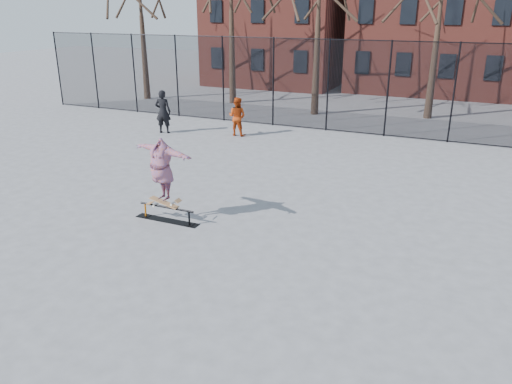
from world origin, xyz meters
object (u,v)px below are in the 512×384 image
at_px(skater, 162,173).
at_px(bystander_black, 163,112).
at_px(skate_rail, 167,215).
at_px(skateboard, 164,204).
at_px(bystander_red, 237,117).

xyz_separation_m(skater, bystander_black, (-5.53, 8.19, -0.36)).
bearing_deg(skate_rail, skater, 180.00).
relative_size(skater, bystander_black, 1.05).
xyz_separation_m(skateboard, bystander_red, (-2.36, 9.10, 0.37)).
relative_size(skate_rail, bystander_black, 0.96).
bearing_deg(skateboard, skate_rail, -0.00).
xyz_separation_m(skater, bystander_red, (-2.36, 9.10, -0.48)).
bearing_deg(bystander_black, skateboard, 108.62).
bearing_deg(bystander_red, bystander_black, 17.03).
relative_size(skateboard, bystander_red, 0.53).
bearing_deg(skater, bystander_red, 119.07).
bearing_deg(skater, skateboard, 0.00).
height_order(skater, bystander_black, skater).
xyz_separation_m(skate_rail, bystander_black, (-5.59, 8.19, 0.79)).
distance_m(skate_rail, bystander_red, 9.44).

